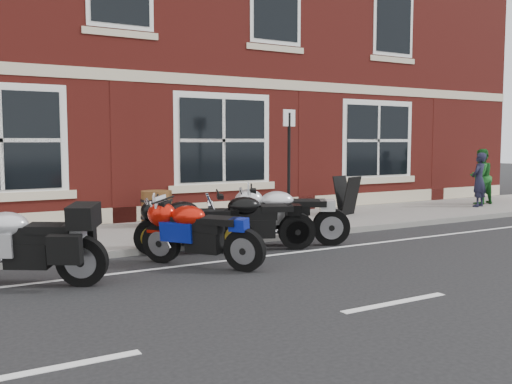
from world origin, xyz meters
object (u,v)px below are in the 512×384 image
Objects in this scene: moto_naked_black at (253,219)px; pedestrian_right at (481,177)px; parking_sign at (289,159)px; moto_touring_silver at (20,241)px; moto_sport_red at (200,231)px; pedestrian_left at (479,180)px; moto_sport_silver at (286,214)px; barrel_planter at (157,209)px; a_board_sign at (347,195)px; moto_sport_black at (192,223)px.

pedestrian_right reaches higher than moto_naked_black.
moto_touring_silver is at bearing -173.86° from parking_sign.
pedestrian_left is at bearing -20.39° from moto_sport_red.
moto_touring_silver is 4.79m from moto_sport_silver.
pedestrian_left reaches higher than barrel_planter.
moto_naked_black reaches higher than barrel_planter.
moto_naked_black is 2.17× the size of a_board_sign.
moto_touring_silver reaches higher than a_board_sign.
parking_sign is at bearing -37.72° from moto_touring_silver.
moto_sport_silver is at bearing -61.12° from barrel_planter.
parking_sign is at bearing -0.11° from moto_sport_red.
parking_sign reaches higher than moto_sport_black.
moto_sport_black is 1.86m from moto_sport_silver.
pedestrian_left is at bearing -6.55° from barrel_planter.
moto_sport_red is at bearing 140.93° from moto_sport_silver.
moto_sport_black is 10.27m from pedestrian_right.
parking_sign is (-6.63, -0.40, 0.69)m from pedestrian_left.
pedestrian_left is at bearing -56.78° from moto_naked_black.
pedestrian_left is (9.42, 1.58, 0.35)m from moto_sport_black.
moto_sport_black is (2.88, 0.82, -0.07)m from moto_touring_silver.
moto_sport_black is 3.20m from parking_sign.
moto_touring_silver is at bearing 14.31° from pedestrian_right.
pedestrian_right is 4.92m from a_board_sign.
moto_sport_black is at bearing -8.73° from pedestrian_left.
a_board_sign is at bearing -26.24° from moto_sport_silver.
moto_touring_silver is 2.99m from moto_sport_black.
parking_sign is (2.79, 1.18, 1.03)m from moto_sport_black.
moto_sport_red is at bearing 138.36° from moto_naked_black.
moto_touring_silver is 1.23× the size of pedestrian_right.
moto_sport_red is 1.89× the size of a_board_sign.
moto_sport_silver is 3.98m from a_board_sign.
pedestrian_right reaches higher than barrel_planter.
parking_sign is at bearing -30.42° from barrel_planter.
moto_touring_silver is at bearing -7.21° from pedestrian_left.
pedestrian_left is 0.61× the size of parking_sign.
barrel_planter is (0.34, 2.62, -0.03)m from moto_sport_black.
pedestrian_right is at bearing -45.84° from moto_sport_silver.
pedestrian_left reaches higher than moto_touring_silver.
moto_naked_black is (3.93, 0.54, -0.04)m from moto_touring_silver.
moto_sport_silver is 2.70× the size of barrel_planter.
pedestrian_right is at bearing -19.68° from a_board_sign.
parking_sign is (0.93, 1.32, 0.97)m from moto_sport_silver.
moto_naked_black is at bearing -49.31° from moto_touring_silver.
moto_sport_red is 3.90m from parking_sign.
moto_naked_black is (1.05, -0.28, 0.03)m from moto_sport_black.
pedestrian_left is (7.56, 1.72, 0.29)m from moto_sport_silver.
moto_sport_red reaches higher than moto_sport_black.
pedestrian_right reaches higher than moto_touring_silver.
moto_sport_silver is 7.76m from pedestrian_left.
a_board_sign is at bearing -37.09° from moto_touring_silver.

